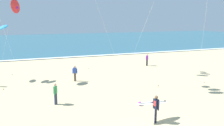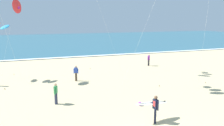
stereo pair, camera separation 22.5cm
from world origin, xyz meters
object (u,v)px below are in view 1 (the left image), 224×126
object	(u,v)px
surfer_lead	(154,105)
bystander_blue_top	(75,73)
kite_delta_scarlet_outer	(16,6)
bystander_green_top	(56,94)
bystander_purple_top	(147,60)
beach_ball	(140,104)

from	to	relation	value
surfer_lead	bystander_blue_top	world-z (taller)	surfer_lead
kite_delta_scarlet_outer	bystander_green_top	size ratio (longest dim) A/B	5.03
bystander_purple_top	bystander_blue_top	distance (m)	11.51
bystander_green_top	kite_delta_scarlet_outer	bearing A→B (deg)	107.78
surfer_lead	beach_ball	size ratio (longest dim) A/B	8.51
bystander_blue_top	beach_ball	bearing A→B (deg)	-70.44
surfer_lead	bystander_green_top	xyz separation A→B (m)	(-5.22, 5.07, -0.24)
kite_delta_scarlet_outer	bystander_green_top	xyz separation A→B (m)	(2.38, -7.43, -6.50)
surfer_lead	bystander_purple_top	world-z (taller)	surfer_lead
kite_delta_scarlet_outer	surfer_lead	bearing A→B (deg)	-58.68
kite_delta_scarlet_outer	bystander_purple_top	bearing A→B (deg)	10.82
surfer_lead	bystander_blue_top	size ratio (longest dim) A/B	1.50
surfer_lead	bystander_purple_top	xyz separation A→B (m)	(8.10, 15.50, -0.24)
kite_delta_scarlet_outer	bystander_blue_top	distance (m)	8.37
beach_ball	bystander_green_top	bearing A→B (deg)	157.32
bystander_purple_top	bystander_blue_top	world-z (taller)	same
kite_delta_scarlet_outer	beach_ball	world-z (taller)	kite_delta_scarlet_outer
surfer_lead	kite_delta_scarlet_outer	bearing A→B (deg)	121.32
kite_delta_scarlet_outer	bystander_blue_top	world-z (taller)	kite_delta_scarlet_outer
surfer_lead	bystander_green_top	distance (m)	7.28
surfer_lead	bystander_purple_top	size ratio (longest dim) A/B	1.50
kite_delta_scarlet_outer	bystander_purple_top	xyz separation A→B (m)	(15.71, 3.00, -6.50)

